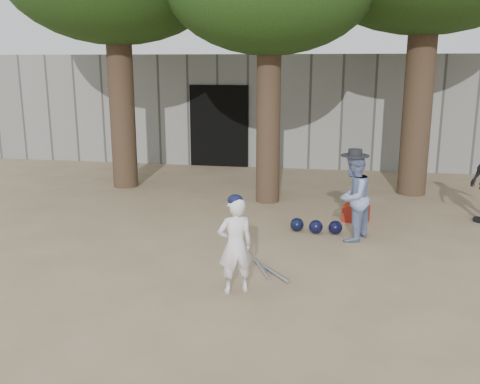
# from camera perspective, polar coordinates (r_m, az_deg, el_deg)

# --- Properties ---
(ground) EXTENTS (70.00, 70.00, 0.00)m
(ground) POSITION_cam_1_polar(r_m,az_deg,el_deg) (7.23, -6.16, -8.98)
(ground) COLOR #937C5E
(ground) RESTS_ON ground
(boy_player) EXTENTS (0.52, 0.45, 1.21)m
(boy_player) POSITION_cam_1_polar(r_m,az_deg,el_deg) (6.54, -0.50, -5.72)
(boy_player) COLOR white
(boy_player) RESTS_ON ground
(spectator_blue) EXTENTS (0.78, 0.84, 1.40)m
(spectator_blue) POSITION_cam_1_polar(r_m,az_deg,el_deg) (8.63, 11.96, -0.56)
(spectator_blue) COLOR #7E91C3
(spectator_blue) RESTS_ON ground
(red_bag) EXTENTS (0.50, 0.44, 0.30)m
(red_bag) POSITION_cam_1_polar(r_m,az_deg,el_deg) (9.79, 12.25, -2.24)
(red_bag) COLOR #9E2A15
(red_bag) RESTS_ON ground
(back_building) EXTENTS (16.00, 5.24, 3.00)m
(back_building) POSITION_cam_1_polar(r_m,az_deg,el_deg) (16.89, 3.63, 9.25)
(back_building) COLOR gray
(back_building) RESTS_ON ground
(helmet_row) EXTENTS (0.87, 0.30, 0.23)m
(helmet_row) POSITION_cam_1_polar(r_m,az_deg,el_deg) (9.03, 8.11, -3.64)
(helmet_row) COLOR black
(helmet_row) RESTS_ON ground
(bat_pile) EXTENTS (0.59, 0.76, 0.06)m
(bat_pile) POSITION_cam_1_polar(r_m,az_deg,el_deg) (7.33, 3.03, -8.38)
(bat_pile) COLOR #B8B8C0
(bat_pile) RESTS_ON ground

